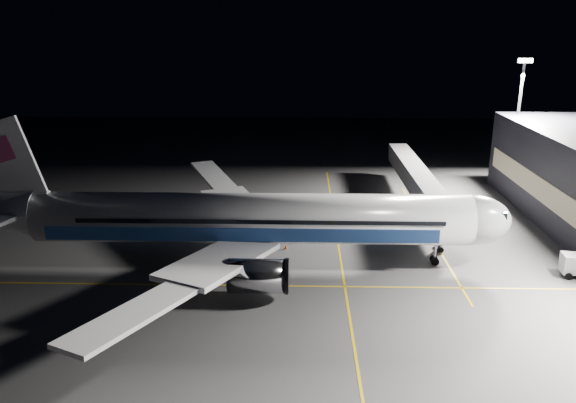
# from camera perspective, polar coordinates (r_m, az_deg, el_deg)

# --- Properties ---
(ground) EXTENTS (200.00, 200.00, 0.00)m
(ground) POSITION_cam_1_polar(r_m,az_deg,el_deg) (64.33, -3.57, -6.15)
(ground) COLOR #4C4C4F
(ground) RESTS_ON ground
(guide_line_main) EXTENTS (0.25, 80.00, 0.01)m
(guide_line_main) POSITION_cam_1_polar(r_m,az_deg,el_deg) (64.26, 5.41, -6.22)
(guide_line_main) COLOR gold
(guide_line_main) RESTS_ON ground
(guide_line_cross) EXTENTS (70.00, 0.25, 0.01)m
(guide_line_cross) POSITION_cam_1_polar(r_m,az_deg,el_deg) (58.92, -4.07, -8.52)
(guide_line_cross) COLOR gold
(guide_line_cross) RESTS_ON ground
(guide_line_side) EXTENTS (0.25, 40.00, 0.01)m
(guide_line_side) POSITION_cam_1_polar(r_m,az_deg,el_deg) (75.18, 14.08, -3.04)
(guide_line_side) COLOR gold
(guide_line_side) RESTS_ON ground
(airliner) EXTENTS (61.48, 54.22, 16.64)m
(airliner) POSITION_cam_1_polar(r_m,az_deg,el_deg) (62.51, -4.64, -1.80)
(airliner) COLOR silver
(airliner) RESTS_ON ground
(jet_bridge) EXTENTS (3.60, 34.40, 6.30)m
(jet_bridge) POSITION_cam_1_polar(r_m,az_deg,el_deg) (81.25, 13.15, 2.00)
(jet_bridge) COLOR #B2B2B7
(jet_bridge) RESTS_ON ground
(floodlight_mast_north) EXTENTS (2.40, 0.68, 20.70)m
(floodlight_mast_north) POSITION_cam_1_polar(r_m,az_deg,el_deg) (97.84, 22.37, 8.45)
(floodlight_mast_north) COLOR #59595E
(floodlight_mast_north) RESTS_ON ground
(baggage_tug) EXTENTS (2.81, 2.39, 1.83)m
(baggage_tug) POSITION_cam_1_polar(r_m,az_deg,el_deg) (77.01, -4.34, -1.36)
(baggage_tug) COLOR black
(baggage_tug) RESTS_ON ground
(safety_cone_a) EXTENTS (0.46, 0.46, 0.68)m
(safety_cone_a) POSITION_cam_1_polar(r_m,az_deg,el_deg) (75.36, -7.68, -2.32)
(safety_cone_a) COLOR #FF5D0A
(safety_cone_a) RESTS_ON ground
(safety_cone_b) EXTENTS (0.36, 0.36, 0.53)m
(safety_cone_b) POSITION_cam_1_polar(r_m,az_deg,el_deg) (67.69, -0.23, -4.61)
(safety_cone_b) COLOR #FF5D0A
(safety_cone_b) RESTS_ON ground
(safety_cone_c) EXTENTS (0.45, 0.45, 0.67)m
(safety_cone_c) POSITION_cam_1_polar(r_m,az_deg,el_deg) (69.63, 1.02, -3.89)
(safety_cone_c) COLOR #FF5D0A
(safety_cone_c) RESTS_ON ground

